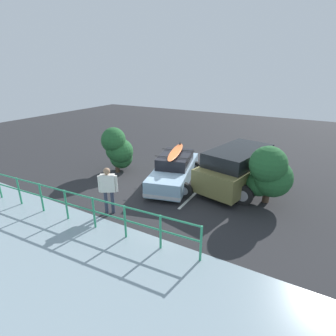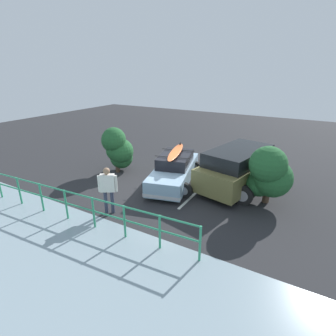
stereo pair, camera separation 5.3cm
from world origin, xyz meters
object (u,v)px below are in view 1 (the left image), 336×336
at_px(sedan_car, 174,170).
at_px(bush_near_left, 117,147).
at_px(bush_near_right, 269,174).
at_px(person_bystander, 108,187).
at_px(suv_car, 238,168).

xyz_separation_m(sedan_car, bush_near_left, (3.28, 0.21, 0.70)).
distance_m(sedan_car, bush_near_right, 4.24).
height_order(person_bystander, bush_near_right, bush_near_right).
distance_m(bush_near_left, bush_near_right, 7.47).
relative_size(sedan_car, bush_near_right, 1.89).
bearing_deg(sedan_car, person_bystander, 78.30).
bearing_deg(sedan_car, suv_car, -161.41).
relative_size(suv_car, bush_near_right, 1.89).
relative_size(suv_car, bush_near_left, 1.95).
distance_m(suv_car, bush_near_right, 1.86).
xyz_separation_m(bush_near_left, bush_near_right, (-7.47, -0.04, -0.02)).
distance_m(person_bystander, bush_near_left, 4.31).
xyz_separation_m(suv_car, bush_near_right, (-1.47, 1.08, 0.37)).
xyz_separation_m(suv_car, person_bystander, (3.49, 4.62, 0.13)).
height_order(sedan_car, bush_near_right, bush_near_right).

